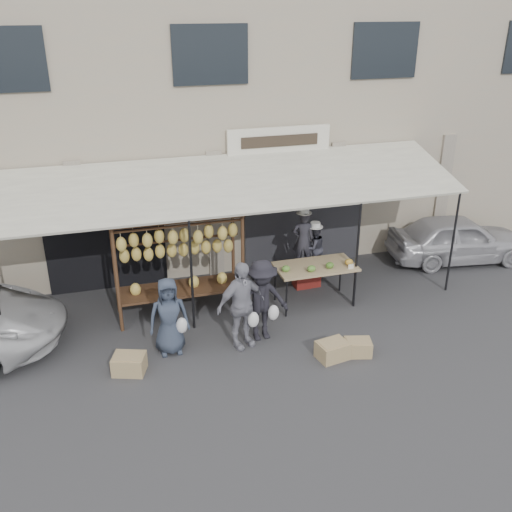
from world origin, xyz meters
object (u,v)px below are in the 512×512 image
at_px(customer_right, 262,300).
at_px(crate_near_a, 332,350).
at_px(produce_table, 316,268).
at_px(customer_left, 169,316).
at_px(vendor_left, 303,240).
at_px(crate_far, 129,364).
at_px(sedan, 459,238).
at_px(customer_mid, 241,305).
at_px(crate_near_b, 358,347).
at_px(vendor_right, 314,248).
at_px(banana_rack, 178,245).

height_order(customer_right, crate_near_a, customer_right).
xyz_separation_m(produce_table, customer_left, (-3.27, -0.96, -0.11)).
height_order(vendor_left, crate_far, vendor_left).
bearing_deg(sedan, crate_far, 115.02).
xyz_separation_m(customer_mid, crate_near_b, (1.99, -0.91, -0.72)).
bearing_deg(customer_mid, vendor_right, 24.08).
bearing_deg(crate_far, produce_table, 19.10).
bearing_deg(vendor_left, customer_right, 68.94).
height_order(produce_table, vendor_right, vendor_right).
bearing_deg(crate_near_a, sedan, 33.49).
bearing_deg(customer_left, banana_rack, 72.83).
distance_m(vendor_left, crate_near_a, 3.07).
xyz_separation_m(vendor_right, sedan, (4.00, 0.29, -0.35)).
bearing_deg(vendor_right, crate_near_b, 72.83).
relative_size(customer_left, crate_near_a, 2.76).
distance_m(customer_right, crate_near_a, 1.61).
relative_size(vendor_left, crate_near_a, 2.44).
xyz_separation_m(customer_mid, crate_far, (-2.12, -0.28, -0.70)).
xyz_separation_m(customer_right, crate_near_a, (1.04, -1.03, -0.66)).
height_order(produce_table, vendor_left, vendor_left).
relative_size(vendor_left, vendor_right, 1.24).
bearing_deg(banana_rack, vendor_left, 9.01).
height_order(customer_left, sedan, customer_left).
height_order(banana_rack, customer_mid, banana_rack).
bearing_deg(vendor_right, banana_rack, -4.25).
bearing_deg(customer_right, sedan, 15.55).
bearing_deg(customer_left, vendor_left, 29.15).
height_order(crate_near_a, crate_near_b, crate_near_a).
bearing_deg(customer_right, vendor_left, 45.87).
xyz_separation_m(banana_rack, customer_left, (-0.43, -1.35, -0.82)).
bearing_deg(produce_table, sedan, 14.60).
relative_size(customer_mid, sedan, 0.50).
bearing_deg(banana_rack, customer_left, -107.57).
distance_m(customer_left, crate_near_a, 3.06).
bearing_deg(customer_mid, produce_table, 13.02).
relative_size(vendor_right, sedan, 0.31).
distance_m(crate_near_a, sedan, 5.71).
relative_size(banana_rack, vendor_right, 2.42).
distance_m(vendor_left, customer_right, 2.41).
bearing_deg(produce_table, banana_rack, 172.19).
distance_m(banana_rack, crate_near_a, 3.67).
bearing_deg(customer_mid, sedan, 2.66).
distance_m(crate_near_b, crate_far, 4.16).
bearing_deg(sedan, customer_mid, 118.05).
bearing_deg(customer_left, produce_table, 16.78).
height_order(vendor_left, crate_near_a, vendor_left).
height_order(customer_left, crate_far, customer_left).
bearing_deg(customer_right, banana_rack, 129.63).
bearing_deg(banana_rack, crate_near_a, -45.39).
xyz_separation_m(customer_left, customer_right, (1.77, -0.03, 0.07)).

